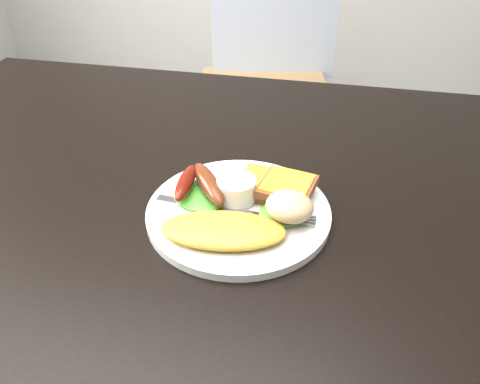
% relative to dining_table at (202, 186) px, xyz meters
% --- Properties ---
extents(dining_table, '(1.20, 0.80, 0.04)m').
position_rel_dining_table_xyz_m(dining_table, '(0.00, 0.00, 0.00)').
color(dining_table, black).
rests_on(dining_table, ground).
extents(dining_chair, '(0.53, 0.53, 0.05)m').
position_rel_dining_table_xyz_m(dining_chair, '(-0.05, 0.95, -0.28)').
color(dining_chair, '#A27D4E').
rests_on(dining_chair, ground).
extents(person, '(0.60, 0.46, 1.47)m').
position_rel_dining_table_xyz_m(person, '(-0.15, 0.54, 0.01)').
color(person, navy).
rests_on(person, ground).
extents(plate, '(0.25, 0.25, 0.01)m').
position_rel_dining_table_xyz_m(plate, '(0.07, -0.08, 0.03)').
color(plate, white).
rests_on(plate, dining_table).
extents(lettuce_left, '(0.10, 0.10, 0.01)m').
position_rel_dining_table_xyz_m(lettuce_left, '(0.02, -0.07, 0.04)').
color(lettuce_left, '#3A9126').
rests_on(lettuce_left, plate).
extents(lettuce_right, '(0.08, 0.08, 0.01)m').
position_rel_dining_table_xyz_m(lettuce_right, '(0.14, -0.09, 0.04)').
color(lettuce_right, '#639626').
rests_on(lettuce_right, plate).
extents(omelette, '(0.16, 0.09, 0.02)m').
position_rel_dining_table_xyz_m(omelette, '(0.07, -0.14, 0.04)').
color(omelette, gold).
rests_on(omelette, plate).
extents(sausage_a, '(0.02, 0.09, 0.02)m').
position_rel_dining_table_xyz_m(sausage_a, '(-0.00, -0.07, 0.05)').
color(sausage_a, '#640A05').
rests_on(sausage_a, lettuce_left).
extents(sausage_b, '(0.08, 0.10, 0.03)m').
position_rel_dining_table_xyz_m(sausage_b, '(0.03, -0.06, 0.05)').
color(sausage_b, '#5C2D16').
rests_on(sausage_b, lettuce_left).
extents(ramekin, '(0.06, 0.06, 0.03)m').
position_rel_dining_table_xyz_m(ramekin, '(0.07, -0.07, 0.05)').
color(ramekin, white).
rests_on(ramekin, plate).
extents(toast_a, '(0.09, 0.09, 0.01)m').
position_rel_dining_table_xyz_m(toast_a, '(0.10, -0.03, 0.04)').
color(toast_a, olive).
rests_on(toast_a, plate).
extents(toast_b, '(0.08, 0.08, 0.01)m').
position_rel_dining_table_xyz_m(toast_b, '(0.13, -0.05, 0.05)').
color(toast_b, '#964D29').
rests_on(toast_b, toast_a).
extents(potato_salad, '(0.08, 0.08, 0.03)m').
position_rel_dining_table_xyz_m(potato_salad, '(0.14, -0.10, 0.06)').
color(potato_salad, beige).
rests_on(potato_salad, lettuce_right).
extents(fork, '(0.16, 0.03, 0.00)m').
position_rel_dining_table_xyz_m(fork, '(0.04, -0.09, 0.03)').
color(fork, '#ADAFB7').
rests_on(fork, plate).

